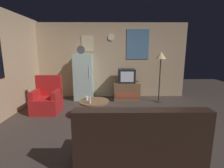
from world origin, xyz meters
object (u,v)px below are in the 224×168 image
object	(u,v)px
tv_stand	(126,91)
coffee_table	(94,109)
fridge	(84,77)
mug_ceramic_white	(87,98)
standing_lamp	(161,59)
armchair	(47,99)
wine_glass	(90,100)
couch	(138,145)
crt_tv	(126,76)

from	to	relation	value
tv_stand	coffee_table	world-z (taller)	tv_stand
fridge	mug_ceramic_white	world-z (taller)	fridge
standing_lamp	armchair	size ratio (longest dim) A/B	1.66
wine_glass	mug_ceramic_white	xyz separation A→B (m)	(-0.11, 0.26, -0.03)
fridge	mug_ceramic_white	xyz separation A→B (m)	(0.31, -1.61, -0.27)
mug_ceramic_white	tv_stand	bearing A→B (deg)	53.23
coffee_table	couch	world-z (taller)	couch
coffee_table	mug_ceramic_white	world-z (taller)	mug_ceramic_white
armchair	couch	world-z (taller)	armchair
fridge	mug_ceramic_white	bearing A→B (deg)	-78.93
armchair	fridge	bearing A→B (deg)	56.36
fridge	standing_lamp	distance (m)	2.55
standing_lamp	couch	size ratio (longest dim) A/B	0.94
fridge	wine_glass	bearing A→B (deg)	-77.34
tv_stand	mug_ceramic_white	distance (m)	1.88
armchair	couch	size ratio (longest dim) A/B	0.56
fridge	crt_tv	size ratio (longest dim) A/B	3.28
tv_stand	wine_glass	world-z (taller)	tv_stand
tv_stand	wine_glass	bearing A→B (deg)	-119.88
standing_lamp	fridge	bearing A→B (deg)	171.54
couch	coffee_table	bearing A→B (deg)	114.23
coffee_table	crt_tv	bearing A→B (deg)	59.79
fridge	coffee_table	xyz separation A→B (m)	(0.50, -1.69, -0.54)
mug_ceramic_white	fridge	bearing A→B (deg)	101.07
wine_glass	couch	size ratio (longest dim) A/B	0.09
fridge	armchair	xyz separation A→B (m)	(-0.80, -1.21, -0.42)
fridge	couch	size ratio (longest dim) A/B	1.04
tv_stand	wine_glass	xyz separation A→B (m)	(-1.01, -1.76, 0.22)
tv_stand	fridge	bearing A→B (deg)	175.58
crt_tv	coffee_table	xyz separation A→B (m)	(-0.92, -1.57, -0.59)
fridge	tv_stand	xyz separation A→B (m)	(1.43, -0.11, -0.46)
fridge	armchair	distance (m)	1.51
wine_glass	couch	world-z (taller)	couch
tv_stand	crt_tv	distance (m)	0.52
standing_lamp	coffee_table	bearing A→B (deg)	-145.78
wine_glass	mug_ceramic_white	world-z (taller)	wine_glass
tv_stand	standing_lamp	size ratio (longest dim) A/B	0.53
standing_lamp	coffee_table	size ratio (longest dim) A/B	2.21
wine_glass	mug_ceramic_white	size ratio (longest dim) A/B	1.67
crt_tv	standing_lamp	bearing A→B (deg)	-13.78
wine_glass	armchair	xyz separation A→B (m)	(-1.22, 0.66, -0.18)
crt_tv	wine_glass	world-z (taller)	crt_tv
crt_tv	standing_lamp	size ratio (longest dim) A/B	0.34
tv_stand	crt_tv	bearing A→B (deg)	-175.89
crt_tv	fridge	bearing A→B (deg)	175.50
crt_tv	couch	distance (m)	3.34
tv_stand	armchair	xyz separation A→B (m)	(-2.24, -1.10, 0.04)
fridge	couch	world-z (taller)	fridge
fridge	standing_lamp	xyz separation A→B (m)	(2.45, -0.36, 0.60)
fridge	wine_glass	world-z (taller)	fridge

